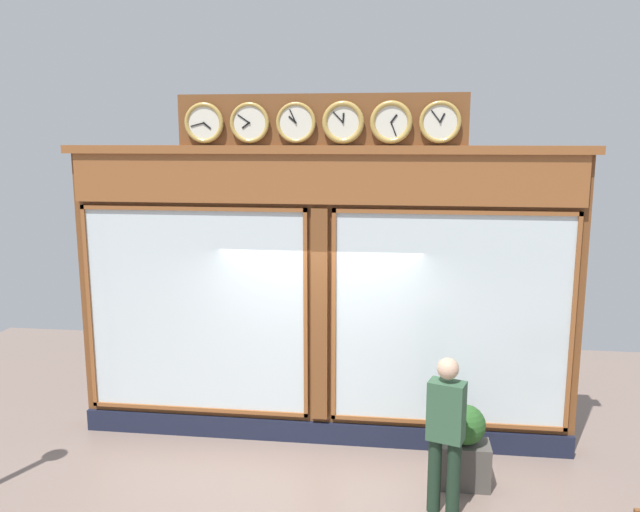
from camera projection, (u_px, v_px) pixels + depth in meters
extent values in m
cube|color=brown|center=(321.00, 301.00, 7.98)|extent=(6.25, 0.30, 3.66)
cube|color=#191E33|center=(320.00, 432.00, 8.12)|extent=(6.25, 0.08, 0.28)
cube|color=brown|center=(320.00, 179.00, 7.52)|extent=(6.13, 0.08, 0.59)
cube|color=brown|center=(320.00, 150.00, 7.48)|extent=(6.38, 0.20, 0.10)
cube|color=silver|center=(450.00, 320.00, 7.65)|extent=(2.78, 0.02, 2.57)
cube|color=brown|center=(455.00, 212.00, 7.40)|extent=(2.88, 0.04, 0.05)
cube|color=brown|center=(447.00, 423.00, 7.87)|extent=(2.88, 0.04, 0.05)
cube|color=brown|center=(573.00, 325.00, 7.46)|extent=(0.05, 0.04, 2.67)
cube|color=brown|center=(334.00, 317.00, 7.81)|extent=(0.05, 0.04, 2.67)
cube|color=silver|center=(196.00, 311.00, 8.05)|extent=(2.78, 0.02, 2.57)
cube|color=brown|center=(191.00, 209.00, 7.79)|extent=(2.88, 0.04, 0.05)
cube|color=brown|center=(199.00, 409.00, 8.26)|extent=(2.88, 0.04, 0.05)
cube|color=brown|center=(89.00, 308.00, 8.20)|extent=(0.05, 0.04, 2.67)
cube|color=brown|center=(306.00, 316.00, 7.85)|extent=(0.05, 0.04, 2.67)
cube|color=brown|center=(320.00, 316.00, 7.83)|extent=(0.20, 0.10, 2.67)
cube|color=brown|center=(320.00, 123.00, 7.46)|extent=(3.44, 0.06, 0.67)
cylinder|color=silver|center=(440.00, 122.00, 7.21)|extent=(0.39, 0.02, 0.39)
torus|color=#B79347|center=(440.00, 122.00, 7.21)|extent=(0.48, 0.05, 0.48)
cube|color=black|center=(442.00, 118.00, 7.18)|extent=(0.06, 0.01, 0.10)
cube|color=black|center=(436.00, 116.00, 7.19)|extent=(0.11, 0.01, 0.14)
sphere|color=black|center=(440.00, 122.00, 7.19)|extent=(0.02, 0.02, 0.02)
cylinder|color=silver|center=(391.00, 122.00, 7.28)|extent=(0.39, 0.02, 0.39)
torus|color=#B79347|center=(391.00, 122.00, 7.28)|extent=(0.49, 0.06, 0.49)
cube|color=black|center=(394.00, 118.00, 7.25)|extent=(0.08, 0.01, 0.10)
cube|color=black|center=(394.00, 129.00, 7.28)|extent=(0.07, 0.01, 0.16)
sphere|color=black|center=(391.00, 122.00, 7.26)|extent=(0.02, 0.02, 0.02)
cylinder|color=silver|center=(343.00, 122.00, 7.35)|extent=(0.39, 0.02, 0.39)
torus|color=#B79347|center=(343.00, 122.00, 7.34)|extent=(0.49, 0.07, 0.49)
cube|color=black|center=(343.00, 118.00, 7.32)|extent=(0.03, 0.01, 0.11)
cube|color=black|center=(338.00, 117.00, 7.33)|extent=(0.12, 0.01, 0.13)
sphere|color=black|center=(343.00, 122.00, 7.33)|extent=(0.02, 0.02, 0.02)
cylinder|color=silver|center=(296.00, 123.00, 7.42)|extent=(0.39, 0.02, 0.39)
torus|color=#B79347|center=(296.00, 123.00, 7.41)|extent=(0.47, 0.05, 0.47)
cube|color=black|center=(292.00, 119.00, 7.40)|extent=(0.09, 0.01, 0.08)
cube|color=black|center=(293.00, 116.00, 7.39)|extent=(0.08, 0.01, 0.16)
sphere|color=black|center=(296.00, 122.00, 7.40)|extent=(0.02, 0.02, 0.02)
cylinder|color=silver|center=(250.00, 123.00, 7.49)|extent=(0.39, 0.02, 0.39)
torus|color=#B79347|center=(249.00, 123.00, 7.48)|extent=(0.47, 0.05, 0.47)
cube|color=black|center=(246.00, 125.00, 7.48)|extent=(0.10, 0.01, 0.08)
cube|color=black|center=(243.00, 119.00, 7.47)|extent=(0.14, 0.01, 0.10)
sphere|color=black|center=(249.00, 123.00, 7.47)|extent=(0.02, 0.02, 0.02)
cylinder|color=silver|center=(204.00, 123.00, 7.55)|extent=(0.39, 0.02, 0.39)
torus|color=#B79347|center=(204.00, 123.00, 7.55)|extent=(0.48, 0.05, 0.48)
cube|color=black|center=(207.00, 126.00, 7.54)|extent=(0.09, 0.01, 0.08)
cube|color=black|center=(197.00, 125.00, 7.55)|extent=(0.16, 0.01, 0.05)
sphere|color=black|center=(204.00, 123.00, 7.54)|extent=(0.02, 0.02, 0.02)
cylinder|color=#1C2F21|center=(434.00, 474.00, 6.59)|extent=(0.14, 0.14, 0.82)
cylinder|color=#1C2F21|center=(453.00, 479.00, 6.51)|extent=(0.14, 0.14, 0.82)
cube|color=#33563D|center=(446.00, 411.00, 6.42)|extent=(0.41, 0.32, 0.62)
sphere|color=tan|center=(448.00, 369.00, 6.34)|extent=(0.22, 0.22, 0.22)
cube|color=#4C4742|center=(464.00, 464.00, 7.10)|extent=(0.56, 0.36, 0.51)
sphere|color=#285623|center=(466.00, 425.00, 7.02)|extent=(0.44, 0.44, 0.44)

